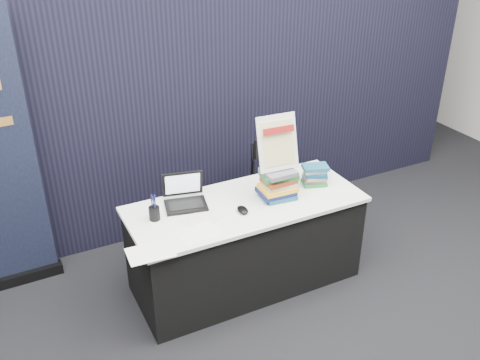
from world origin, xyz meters
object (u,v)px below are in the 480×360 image
object	(u,v)px
display_table	(246,243)
book_stack_short	(315,175)
stacking_chair	(283,188)
info_sign	(278,143)
laptop	(184,198)
book_stack_tall	(278,184)

from	to	relation	value
display_table	book_stack_short	xyz separation A→B (m)	(0.64, 0.02, 0.45)
book_stack_short	stacking_chair	world-z (taller)	stacking_chair
book_stack_short	info_sign	world-z (taller)	info_sign
book_stack_short	stacking_chair	distance (m)	0.46
laptop	stacking_chair	world-z (taller)	stacking_chair
laptop	book_stack_short	distance (m)	1.08
book_stack_short	info_sign	distance (m)	0.53
book_stack_short	info_sign	xyz separation A→B (m)	(-0.38, -0.03, 0.36)
book_stack_tall	book_stack_short	size ratio (longest dim) A/B	1.17
book_stack_tall	info_sign	distance (m)	0.33
book_stack_tall	book_stack_short	world-z (taller)	book_stack_tall
display_table	book_stack_short	size ratio (longest dim) A/B	7.95
display_table	info_sign	distance (m)	0.86
laptop	book_stack_tall	distance (m)	0.72
book_stack_tall	stacking_chair	xyz separation A→B (m)	(0.30, 0.42, -0.32)
laptop	stacking_chair	xyz separation A→B (m)	(0.99, 0.19, -0.26)
book_stack_short	stacking_chair	xyz separation A→B (m)	(-0.08, 0.35, -0.28)
laptop	info_sign	bearing A→B (deg)	-3.56
laptop	info_sign	world-z (taller)	info_sign
laptop	book_stack_short	bearing A→B (deg)	3.84
book_stack_tall	info_sign	xyz separation A→B (m)	(0.00, 0.03, 0.32)
info_sign	stacking_chair	size ratio (longest dim) A/B	0.43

